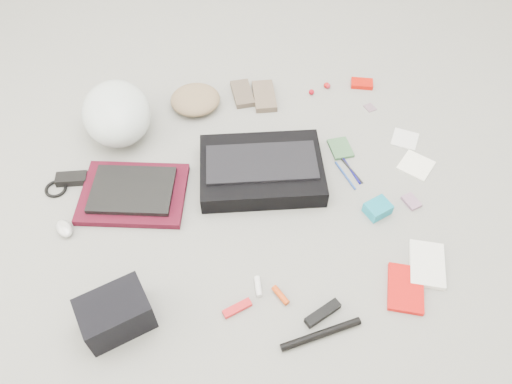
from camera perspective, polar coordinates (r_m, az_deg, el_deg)
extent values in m
plane|color=gray|center=(1.97, 0.00, -0.89)|extent=(4.00, 4.00, 0.00)
cube|color=black|center=(2.02, 0.63, 2.53)|extent=(0.54, 0.42, 0.08)
cube|color=black|center=(1.98, 0.64, 3.41)|extent=(0.46, 0.26, 0.01)
cube|color=#470919|center=(2.03, -13.82, -0.19)|extent=(0.47, 0.40, 0.03)
cube|color=black|center=(2.01, -13.95, 0.24)|extent=(0.37, 0.31, 0.02)
ellipsoid|color=silver|center=(2.23, -15.64, 8.69)|extent=(0.31, 0.38, 0.22)
ellipsoid|color=#886E4E|center=(2.33, -6.96, 10.44)|extent=(0.25, 0.23, 0.08)
cube|color=brown|center=(2.38, -1.56, 11.18)|extent=(0.09, 0.17, 0.03)
cube|color=brown|center=(2.37, 0.95, 10.90)|extent=(0.12, 0.20, 0.03)
cube|color=black|center=(2.15, -20.31, 1.43)|extent=(0.13, 0.07, 0.03)
torus|color=black|center=(2.15, -21.91, 0.34)|extent=(0.09, 0.09, 0.01)
ellipsoid|color=#BABABA|center=(2.01, -21.06, -3.90)|extent=(0.08, 0.10, 0.03)
cube|color=black|center=(1.71, -15.75, -13.24)|extent=(0.25, 0.21, 0.14)
cube|color=red|center=(1.73, -2.16, -13.13)|extent=(0.11, 0.06, 0.02)
cylinder|color=silver|center=(1.76, 0.25, -10.73)|extent=(0.03, 0.08, 0.02)
cylinder|color=#C63E0E|center=(1.75, 2.82, -11.69)|extent=(0.05, 0.08, 0.02)
cube|color=black|center=(1.73, 7.63, -13.56)|extent=(0.14, 0.08, 0.03)
cylinder|color=black|center=(1.70, 7.44, -15.80)|extent=(0.28, 0.06, 0.03)
cube|color=red|center=(1.83, 16.72, -10.51)|extent=(0.18, 0.21, 0.02)
cube|color=silver|center=(1.90, 18.96, -7.81)|extent=(0.18, 0.22, 0.02)
cube|color=#3A643D|center=(2.17, 9.63, 4.95)|extent=(0.09, 0.12, 0.01)
cylinder|color=#21439A|center=(2.08, 10.16, 1.88)|extent=(0.04, 0.16, 0.01)
cylinder|color=black|center=(2.10, 10.86, 2.46)|extent=(0.05, 0.15, 0.01)
cylinder|color=#0C0A66|center=(2.10, 10.87, 2.38)|extent=(0.03, 0.15, 0.01)
cube|color=teal|center=(1.98, 13.74, -1.85)|extent=(0.11, 0.10, 0.05)
cube|color=gray|center=(2.05, 17.33, -1.05)|extent=(0.07, 0.08, 0.01)
cube|color=silver|center=(2.28, 16.65, 5.81)|extent=(0.15, 0.15, 0.01)
cube|color=white|center=(2.19, 17.83, 2.92)|extent=(0.18, 0.18, 0.01)
sphere|color=#9A0714|center=(2.40, 6.35, 11.29)|extent=(0.03, 0.03, 0.03)
sphere|color=#B11110|center=(2.45, 8.06, 11.99)|extent=(0.03, 0.03, 0.03)
sphere|color=#A31A28|center=(2.45, 8.21, 11.90)|extent=(0.03, 0.03, 0.02)
cube|color=red|center=(2.49, 12.01, 12.03)|extent=(0.12, 0.10, 0.02)
cube|color=gray|center=(2.39, 12.89, 9.39)|extent=(0.05, 0.06, 0.00)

